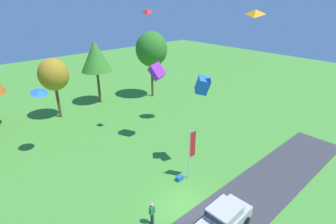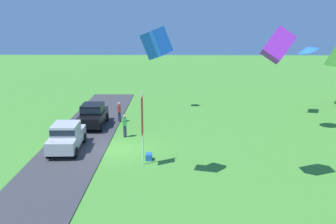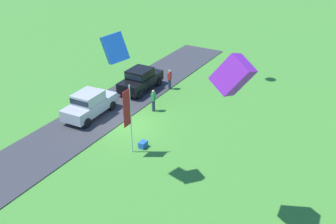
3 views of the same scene
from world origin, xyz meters
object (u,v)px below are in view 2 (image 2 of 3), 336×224
(person_on_lawn, at_px, (125,126))
(kite_box_topmost, at_px, (278,45))
(flag_banner, at_px, (142,120))
(kite_delta_near_flag, at_px, (308,49))
(person_watching_sky, at_px, (119,112))
(kite_box_low_drifter, at_px, (156,43))
(cooler_box, at_px, (149,157))
(car_sedan_far_end, at_px, (66,136))
(car_sedan_mid_row, at_px, (93,114))

(person_on_lawn, relative_size, kite_box_topmost, 1.19)
(flag_banner, bearing_deg, kite_delta_near_flag, 122.17)
(kite_box_topmost, bearing_deg, person_watching_sky, -140.71)
(person_watching_sky, xyz_separation_m, person_on_lawn, (4.10, 0.97, 0.00))
(person_on_lawn, height_order, kite_delta_near_flag, kite_delta_near_flag)
(person_watching_sky, height_order, kite_box_low_drifter, kite_box_low_drifter)
(flag_banner, bearing_deg, person_watching_sky, -164.11)
(flag_banner, relative_size, cooler_box, 8.06)
(person_on_lawn, distance_m, cooler_box, 5.09)
(car_sedan_far_end, distance_m, kite_box_low_drifter, 10.16)
(car_sedan_mid_row, relative_size, kite_box_topmost, 3.08)
(car_sedan_far_end, xyz_separation_m, cooler_box, (1.57, 5.60, -0.84))
(car_sedan_far_end, relative_size, kite_box_low_drifter, 3.38)
(kite_box_topmost, height_order, kite_box_low_drifter, kite_box_topmost)
(car_sedan_far_end, height_order, cooler_box, car_sedan_far_end)
(person_on_lawn, distance_m, kite_box_low_drifter, 10.54)
(person_watching_sky, distance_m, kite_box_low_drifter, 14.05)
(person_on_lawn, height_order, cooler_box, person_on_lawn)
(car_sedan_far_end, bearing_deg, flag_banner, 64.09)
(kite_delta_near_flag, bearing_deg, car_sedan_far_end, -74.17)
(car_sedan_mid_row, xyz_separation_m, kite_delta_near_flag, (0.82, 16.50, 5.34))
(person_watching_sky, distance_m, cooler_box, 9.24)
(car_sedan_mid_row, distance_m, kite_box_topmost, 17.02)
(car_sedan_far_end, bearing_deg, kite_delta_near_flag, 105.83)
(flag_banner, xyz_separation_m, kite_box_topmost, (2.29, 7.05, 4.57))
(kite_box_topmost, bearing_deg, kite_box_low_drifter, -91.80)
(kite_box_low_drifter, bearing_deg, car_sedan_far_end, -126.71)
(car_sedan_far_end, height_order, person_on_lawn, car_sedan_far_end)
(person_watching_sky, bearing_deg, car_sedan_far_end, -19.62)
(car_sedan_far_end, distance_m, person_on_lawn, 4.64)
(cooler_box, xyz_separation_m, kite_box_topmost, (3.30, 6.76, 7.23))
(person_on_lawn, bearing_deg, kite_box_low_drifter, 19.71)
(car_sedan_mid_row, height_order, car_sedan_far_end, same)
(car_sedan_mid_row, xyz_separation_m, car_sedan_far_end, (5.67, -0.62, 0.00))
(person_watching_sky, xyz_separation_m, kite_box_topmost, (12.00, 9.82, 6.55))
(car_sedan_mid_row, height_order, flag_banner, flag_banner)
(kite_delta_near_flag, height_order, kite_box_topmost, kite_box_topmost)
(car_sedan_far_end, relative_size, kite_box_topmost, 3.11)
(flag_banner, bearing_deg, kite_box_low_drifter, 24.75)
(kite_delta_near_flag, bearing_deg, car_sedan_mid_row, -92.83)
(kite_box_low_drifter, bearing_deg, person_watching_sky, -162.46)
(car_sedan_mid_row, distance_m, person_on_lawn, 3.93)
(car_sedan_far_end, distance_m, cooler_box, 5.87)
(car_sedan_mid_row, bearing_deg, kite_box_low_drifter, 28.67)
(flag_banner, relative_size, kite_box_low_drifter, 3.41)
(person_on_lawn, relative_size, flag_banner, 0.38)
(car_sedan_far_end, relative_size, kite_delta_near_flag, 3.04)
(kite_box_low_drifter, bearing_deg, flag_banner, -155.25)
(cooler_box, relative_size, kite_delta_near_flag, 0.38)
(car_sedan_far_end, height_order, person_watching_sky, car_sedan_far_end)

